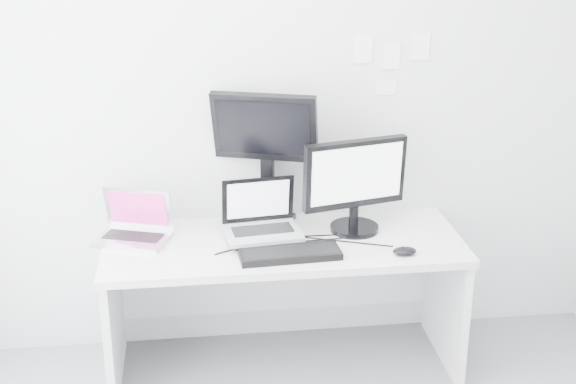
{
  "coord_description": "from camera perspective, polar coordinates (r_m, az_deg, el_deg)",
  "views": [
    {
      "loc": [
        -0.42,
        -2.35,
        2.37
      ],
      "look_at": [
        0.02,
        1.23,
        1.0
      ],
      "focal_mm": 49.33,
      "sensor_mm": 36.0,
      "label": 1
    }
  ],
  "objects": [
    {
      "name": "rear_monitor",
      "position": [
        4.08,
        -1.6,
        2.58
      ],
      "size": [
        0.57,
        0.36,
        0.73
      ],
      "primitive_type": "cube",
      "rotation": [
        0.0,
        0.0,
        -0.33
      ],
      "color": "black",
      "rests_on": "desk"
    },
    {
      "name": "speaker",
      "position": [
        4.15,
        -3.33,
        -1.33
      ],
      "size": [
        0.1,
        0.1,
        0.16
      ],
      "primitive_type": "cube",
      "rotation": [
        0.0,
        0.0,
        0.35
      ],
      "color": "black",
      "rests_on": "desk"
    },
    {
      "name": "desk",
      "position": [
        4.14,
        -0.31,
        -8.16
      ],
      "size": [
        1.8,
        0.7,
        0.73
      ],
      "primitive_type": "cube",
      "color": "silver",
      "rests_on": "ground"
    },
    {
      "name": "back_wall",
      "position": [
        4.1,
        -0.92,
        6.39
      ],
      "size": [
        3.6,
        0.0,
        3.6
      ],
      "primitive_type": "plane",
      "rotation": [
        1.57,
        0.0,
        0.0
      ],
      "color": "silver",
      "rests_on": "ground"
    },
    {
      "name": "wall_note_0",
      "position": [
        4.11,
        5.42,
        10.18
      ],
      "size": [
        0.1,
        0.0,
        0.14
      ],
      "primitive_type": "cube",
      "color": "white",
      "rests_on": "back_wall"
    },
    {
      "name": "mouse",
      "position": [
        3.87,
        8.41,
        -4.24
      ],
      "size": [
        0.12,
        0.07,
        0.04
      ],
      "primitive_type": "ellipsoid",
      "rotation": [
        0.0,
        0.0,
        0.0
      ],
      "color": "black",
      "rests_on": "desk"
    },
    {
      "name": "wall_note_3",
      "position": [
        4.18,
        7.08,
        7.49
      ],
      "size": [
        0.11,
        0.0,
        0.08
      ],
      "primitive_type": "cube",
      "color": "white",
      "rests_on": "back_wall"
    },
    {
      "name": "wall_note_2",
      "position": [
        4.18,
        9.5,
        10.31
      ],
      "size": [
        0.1,
        0.0,
        0.14
      ],
      "primitive_type": "cube",
      "color": "white",
      "rests_on": "back_wall"
    },
    {
      "name": "macbook",
      "position": [
        4.0,
        -11.28,
        -1.78
      ],
      "size": [
        0.42,
        0.37,
        0.27
      ],
      "primitive_type": "cube",
      "rotation": [
        0.0,
        0.0,
        -0.34
      ],
      "color": "silver",
      "rests_on": "desk"
    },
    {
      "name": "wall_note_1",
      "position": [
        4.15,
        7.45,
        9.64
      ],
      "size": [
        0.09,
        0.0,
        0.13
      ],
      "primitive_type": "cube",
      "color": "white",
      "rests_on": "back_wall"
    },
    {
      "name": "dell_laptop",
      "position": [
        3.93,
        -1.82,
        -1.45
      ],
      "size": [
        0.4,
        0.33,
        0.31
      ],
      "primitive_type": "cube",
      "rotation": [
        0.0,
        0.0,
        0.11
      ],
      "color": "#A0A3A7",
      "rests_on": "desk"
    },
    {
      "name": "keyboard",
      "position": [
        3.8,
        0.14,
        -4.49
      ],
      "size": [
        0.5,
        0.2,
        0.03
      ],
      "primitive_type": "cube",
      "rotation": [
        0.0,
        0.0,
        0.06
      ],
      "color": "black",
      "rests_on": "desk"
    },
    {
      "name": "samsung_monitor",
      "position": [
        4.03,
        4.9,
        0.54
      ],
      "size": [
        0.59,
        0.38,
        0.5
      ],
      "primitive_type": "cube",
      "rotation": [
        0.0,
        0.0,
        0.24
      ],
      "color": "black",
      "rests_on": "desk"
    }
  ]
}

